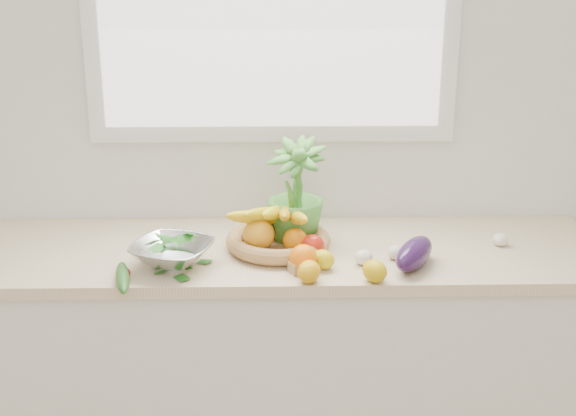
{
  "coord_description": "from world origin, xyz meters",
  "views": [
    {
      "loc": [
        -0.0,
        -0.57,
        1.93
      ],
      "look_at": [
        0.05,
        1.93,
        1.05
      ],
      "focal_mm": 50.0,
      "sensor_mm": 36.0,
      "label": 1
    }
  ],
  "objects_px": {
    "eggplant": "(414,254)",
    "colander_with_spinach": "(172,248)",
    "fruit_basket": "(277,235)",
    "cucumber": "(123,277)",
    "potted_herb": "(296,191)",
    "apple": "(312,246)"
  },
  "relations": [
    {
      "from": "colander_with_spinach",
      "to": "fruit_basket",
      "type": "bearing_deg",
      "value": 23.26
    },
    {
      "from": "cucumber",
      "to": "potted_herb",
      "type": "distance_m",
      "value": 0.65
    },
    {
      "from": "apple",
      "to": "colander_with_spinach",
      "type": "relative_size",
      "value": 0.25
    },
    {
      "from": "eggplant",
      "to": "colander_with_spinach",
      "type": "relative_size",
      "value": 0.72
    },
    {
      "from": "eggplant",
      "to": "cucumber",
      "type": "relative_size",
      "value": 1.02
    },
    {
      "from": "colander_with_spinach",
      "to": "eggplant",
      "type": "bearing_deg",
      "value": -1.24
    },
    {
      "from": "eggplant",
      "to": "colander_with_spinach",
      "type": "xyz_separation_m",
      "value": [
        -0.77,
        0.02,
        0.02
      ]
    },
    {
      "from": "apple",
      "to": "colander_with_spinach",
      "type": "bearing_deg",
      "value": -171.86
    },
    {
      "from": "apple",
      "to": "eggplant",
      "type": "distance_m",
      "value": 0.33
    },
    {
      "from": "apple",
      "to": "potted_herb",
      "type": "bearing_deg",
      "value": 109.59
    },
    {
      "from": "apple",
      "to": "fruit_basket",
      "type": "distance_m",
      "value": 0.14
    },
    {
      "from": "apple",
      "to": "eggplant",
      "type": "xyz_separation_m",
      "value": [
        0.32,
        -0.08,
        0.01
      ]
    },
    {
      "from": "apple",
      "to": "colander_with_spinach",
      "type": "distance_m",
      "value": 0.46
    },
    {
      "from": "apple",
      "to": "eggplant",
      "type": "bearing_deg",
      "value": -14.19
    },
    {
      "from": "eggplant",
      "to": "cucumber",
      "type": "bearing_deg",
      "value": -173.22
    },
    {
      "from": "eggplant",
      "to": "colander_with_spinach",
      "type": "bearing_deg",
      "value": 178.76
    },
    {
      "from": "fruit_basket",
      "to": "colander_with_spinach",
      "type": "height_order",
      "value": "fruit_basket"
    },
    {
      "from": "eggplant",
      "to": "potted_herb",
      "type": "relative_size",
      "value": 0.65
    },
    {
      "from": "apple",
      "to": "cucumber",
      "type": "distance_m",
      "value": 0.62
    },
    {
      "from": "cucumber",
      "to": "eggplant",
      "type": "bearing_deg",
      "value": 6.78
    },
    {
      "from": "potted_herb",
      "to": "colander_with_spinach",
      "type": "height_order",
      "value": "potted_herb"
    },
    {
      "from": "cucumber",
      "to": "potted_herb",
      "type": "bearing_deg",
      "value": 31.6
    }
  ]
}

